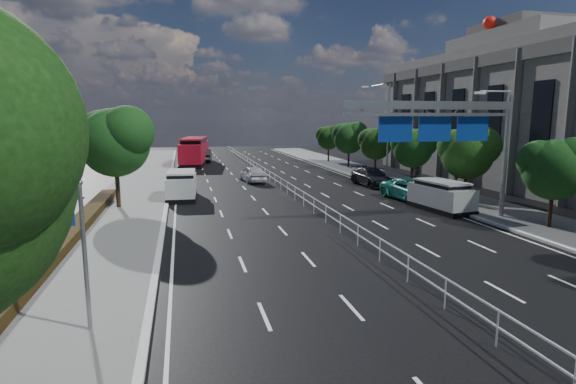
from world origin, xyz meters
name	(u,v)px	position (x,y,z in m)	size (l,w,h in m)	color
ground	(431,299)	(0.00, 0.00, 0.00)	(160.00, 160.00, 0.00)	black
sidewalk_near	(51,335)	(-11.50, 0.00, 0.07)	(5.00, 140.00, 0.14)	slate
kerb_near	(147,326)	(-9.00, 0.00, 0.07)	(0.25, 140.00, 0.15)	silver
median_fence	(283,185)	(0.00, 22.50, 0.53)	(0.05, 85.00, 1.02)	silver
hedge_near	(35,270)	(-13.30, 5.00, 0.36)	(1.00, 36.00, 0.44)	black
toilet_sign	(64,232)	(-10.95, 0.00, 2.94)	(1.62, 0.18, 4.34)	gray
overhead_gantry	(448,123)	(6.74, 10.05, 5.61)	(10.24, 0.38, 7.45)	gray
streetlight_far	(385,125)	(10.50, 26.00, 5.21)	(2.78, 2.40, 9.00)	gray
civic_hall	(541,114)	(23.72, 22.00, 6.27)	(14.40, 36.00, 14.35)	slate
near_tree_back	(116,138)	(-11.94, 17.97, 4.61)	(4.84, 4.51, 6.69)	black
far_tree_c	(556,166)	(11.24, 6.98, 3.43)	(3.52, 3.28, 4.94)	black
far_tree_d	(468,151)	(11.25, 14.48, 3.69)	(3.85, 3.59, 5.34)	black
far_tree_e	(413,146)	(11.25, 21.98, 3.56)	(3.63, 3.38, 5.13)	black
far_tree_f	(376,142)	(11.24, 29.48, 3.49)	(3.52, 3.28, 5.02)	black
far_tree_g	(349,136)	(11.25, 36.98, 3.75)	(3.96, 3.69, 5.45)	black
far_tree_h	(329,136)	(11.24, 44.48, 3.42)	(3.41, 3.18, 4.91)	black
white_minivan	(182,185)	(-7.95, 20.98, 1.01)	(2.31, 4.85, 2.06)	black
red_bus	(195,150)	(-6.28, 45.69, 1.77)	(4.25, 11.63, 3.40)	black
near_car_silver	(253,174)	(-1.50, 28.48, 0.75)	(1.78, 4.43, 1.51)	silver
near_car_dark	(204,156)	(-4.97, 48.46, 0.86)	(1.82, 5.22, 1.72)	black
silver_minivan	(441,196)	(8.30, 12.81, 0.95)	(2.55, 4.87, 1.93)	black
parked_car_teal	(413,190)	(8.30, 16.43, 0.78)	(2.58, 5.59, 1.55)	#1C8071
parked_car_dark	(372,177)	(8.30, 23.73, 0.77)	(2.16, 5.31, 1.54)	black
pedestrian_a	(455,188)	(10.64, 14.88, 1.09)	(0.69, 0.46, 1.91)	gray
pedestrian_b	(416,173)	(12.71, 23.88, 1.01)	(0.85, 0.66, 1.74)	gray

